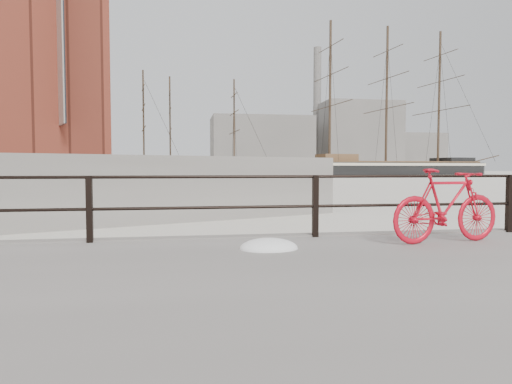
{
  "coord_description": "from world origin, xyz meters",
  "views": [
    {
      "loc": [
        -5.63,
        -7.25,
        1.46
      ],
      "look_at": [
        -4.21,
        1.5,
        1.0
      ],
      "focal_mm": 32.0,
      "sensor_mm": 36.0,
      "label": 1
    }
  ],
  "objects_px": {
    "bicycle": "(447,206)",
    "schooner_left": "(109,176)",
    "barque_black": "(386,175)",
    "schooner_mid": "(203,176)"
  },
  "relations": [
    {
      "from": "barque_black",
      "to": "schooner_left",
      "type": "height_order",
      "value": "barque_black"
    },
    {
      "from": "schooner_left",
      "to": "bicycle",
      "type": "bearing_deg",
      "value": -85.58
    },
    {
      "from": "barque_black",
      "to": "bicycle",
      "type": "bearing_deg",
      "value": -121.8
    },
    {
      "from": "bicycle",
      "to": "schooner_mid",
      "type": "xyz_separation_m",
      "value": [
        0.19,
        83.24,
        -0.9
      ]
    },
    {
      "from": "schooner_mid",
      "to": "schooner_left",
      "type": "bearing_deg",
      "value": -171.15
    },
    {
      "from": "bicycle",
      "to": "schooner_mid",
      "type": "height_order",
      "value": "schooner_mid"
    },
    {
      "from": "bicycle",
      "to": "schooner_left",
      "type": "bearing_deg",
      "value": 93.9
    },
    {
      "from": "bicycle",
      "to": "barque_black",
      "type": "height_order",
      "value": "barque_black"
    },
    {
      "from": "bicycle",
      "to": "schooner_left",
      "type": "height_order",
      "value": "schooner_left"
    },
    {
      "from": "barque_black",
      "to": "schooner_mid",
      "type": "height_order",
      "value": "barque_black"
    }
  ]
}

